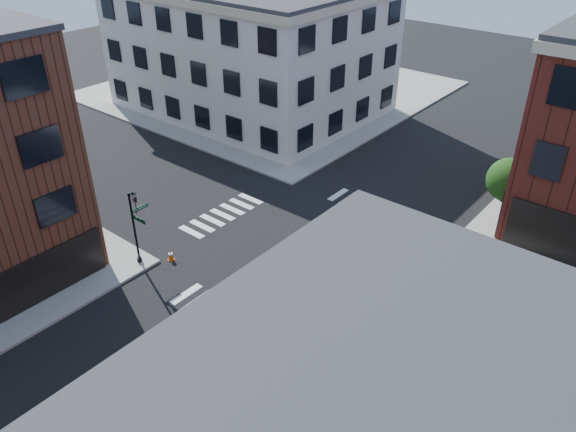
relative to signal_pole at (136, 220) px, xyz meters
The scene contains 8 objects.
ground 9.90m from the signal_pole, 44.81° to the left, with size 120.00×120.00×0.00m, color black.
sidewalk_nw 31.27m from the signal_pole, 117.29° to the left, with size 30.00×30.00×0.15m, color gray.
building_nw 25.92m from the signal_pole, 118.43° to the left, with size 22.00×16.00×11.00m, color silver.
tree_near 21.94m from the signal_pole, 49.38° to the left, with size 2.69×2.69×4.49m.
tree_far 26.78m from the signal_pole, 57.77° to the left, with size 2.43×2.43×4.07m.
signal_pole is the anchor object (origin of this frame).
box_truck 16.81m from the signal_pole, 16.72° to the left, with size 9.19×3.40×4.09m.
traffic_cone 3.01m from the signal_pole, 50.37° to the left, with size 0.38×0.38×0.65m.
Camera 1 is at (16.14, -21.53, 18.85)m, focal length 35.00 mm.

